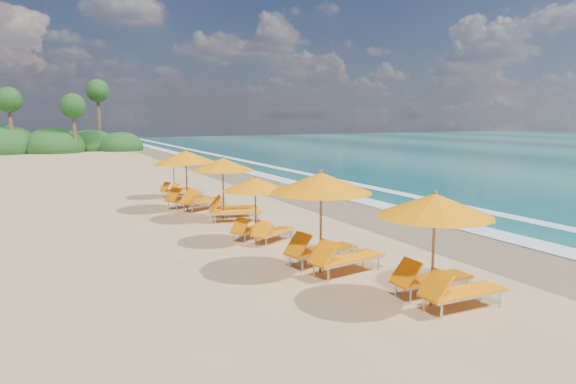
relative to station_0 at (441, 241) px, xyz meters
name	(u,v)px	position (x,y,z in m)	size (l,w,h in m)	color
ground	(288,224)	(0.81, 8.83, -1.38)	(160.00, 160.00, 0.00)	tan
wet_sand	(376,215)	(4.81, 8.83, -1.38)	(4.00, 160.00, 0.01)	#846D4F
surf_foam	(428,209)	(7.51, 8.83, -1.36)	(4.00, 160.00, 0.01)	white
station_0	(441,241)	(0.00, 0.00, 0.00)	(2.67, 2.47, 2.47)	olive
station_1	(327,214)	(-0.92, 3.12, 0.10)	(3.15, 3.00, 2.66)	olive
station_2	(259,205)	(-1.24, 6.78, -0.18)	(2.87, 2.87, 2.14)	olive
station_3	(228,184)	(-0.88, 10.60, -0.01)	(3.08, 2.99, 2.46)	olive
station_4	(190,176)	(-1.59, 13.33, 0.07)	(3.41, 3.39, 2.60)	olive
station_5	(177,174)	(-1.24, 16.96, -0.23)	(2.65, 2.60, 2.07)	olive
treeline	(13,144)	(-9.13, 54.34, -0.39)	(25.80, 8.80, 9.74)	#163D14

